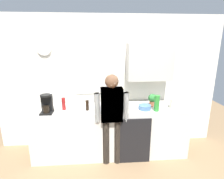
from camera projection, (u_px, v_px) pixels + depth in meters
ground_plane at (112, 162)px, 3.22m from camera, size 8.00×8.00×0.00m
kitchen_counter at (111, 131)px, 3.39m from camera, size 2.81×0.64×0.93m
dishwasher_panel at (135, 141)px, 3.11m from camera, size 0.56×0.02×0.84m
back_wall_assembly at (114, 80)px, 3.55m from camera, size 4.41×0.42×2.60m
coffee_maker at (47, 105)px, 2.99m from camera, size 0.20×0.20×0.33m
bottle_amber_beer at (104, 100)px, 3.30m from camera, size 0.06×0.06×0.23m
bottle_clear_soda at (157, 103)px, 3.07m from camera, size 0.09×0.09×0.28m
bottle_dark_sauce at (87, 105)px, 3.12m from camera, size 0.06×0.06×0.18m
bottle_red_vinegar at (64, 104)px, 3.14m from camera, size 0.06×0.06×0.22m
cup_blue_mug at (97, 105)px, 3.23m from camera, size 0.08×0.08×0.10m
cup_terracotta_mug at (123, 109)px, 3.06m from camera, size 0.08×0.08×0.09m
mixing_bowl at (145, 107)px, 3.16m from camera, size 0.22×0.22×0.08m
potted_plant at (152, 99)px, 3.32m from camera, size 0.15×0.15×0.23m
dish_soap at (124, 101)px, 3.36m from camera, size 0.06×0.06×0.18m
storage_canister at (174, 104)px, 3.21m from camera, size 0.14×0.14×0.17m
person_at_sink at (112, 113)px, 2.98m from camera, size 0.57×0.22×1.60m
person_guest at (112, 113)px, 2.98m from camera, size 0.57×0.22×1.60m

